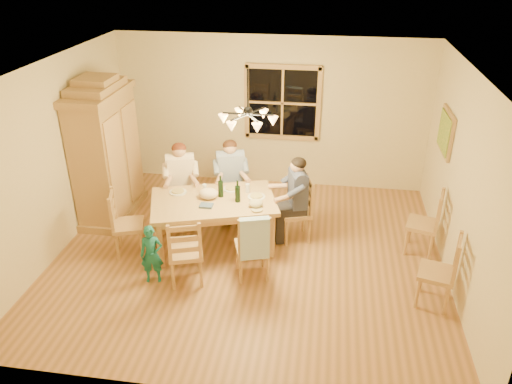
% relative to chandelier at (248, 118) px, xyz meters
% --- Properties ---
extents(floor, '(5.50, 5.50, 0.00)m').
position_rel_chandelier_xyz_m(floor, '(0.00, 0.00, -2.08)').
color(floor, olive).
rests_on(floor, ground).
extents(ceiling, '(5.50, 5.00, 0.02)m').
position_rel_chandelier_xyz_m(ceiling, '(0.00, 0.00, 0.62)').
color(ceiling, white).
rests_on(ceiling, wall_back).
extents(wall_back, '(5.50, 0.02, 2.70)m').
position_rel_chandelier_xyz_m(wall_back, '(0.00, 2.50, -0.73)').
color(wall_back, beige).
rests_on(wall_back, floor).
extents(wall_left, '(0.02, 5.00, 2.70)m').
position_rel_chandelier_xyz_m(wall_left, '(-2.75, 0.00, -0.73)').
color(wall_left, beige).
rests_on(wall_left, floor).
extents(wall_right, '(0.02, 5.00, 2.70)m').
position_rel_chandelier_xyz_m(wall_right, '(2.75, 0.00, -0.73)').
color(wall_right, beige).
rests_on(wall_right, floor).
extents(window, '(1.30, 0.06, 1.30)m').
position_rel_chandelier_xyz_m(window, '(0.20, 2.47, -0.53)').
color(window, black).
rests_on(window, wall_back).
extents(painting, '(0.06, 0.78, 0.64)m').
position_rel_chandelier_xyz_m(painting, '(2.71, 1.20, -0.48)').
color(painting, olive).
rests_on(painting, wall_right).
extents(chandelier, '(0.77, 0.68, 0.71)m').
position_rel_chandelier_xyz_m(chandelier, '(0.00, 0.00, 0.00)').
color(chandelier, black).
rests_on(chandelier, ceiling).
extents(armoire, '(0.66, 1.40, 2.30)m').
position_rel_chandelier_xyz_m(armoire, '(-2.42, 0.88, -1.02)').
color(armoire, olive).
rests_on(armoire, floor).
extents(dining_table, '(2.01, 1.56, 0.76)m').
position_rel_chandelier_xyz_m(dining_table, '(-0.55, 0.19, -1.42)').
color(dining_table, '#A68349').
rests_on(dining_table, floor).
extents(chair_far_left, '(0.55, 0.53, 0.99)m').
position_rel_chandelier_xyz_m(chair_far_left, '(-1.22, 0.85, -1.77)').
color(chair_far_left, '#A47048').
rests_on(chair_far_left, floor).
extents(chair_far_right, '(0.55, 0.53, 0.99)m').
position_rel_chandelier_xyz_m(chair_far_right, '(-0.47, 1.09, -1.77)').
color(chair_far_right, '#A47048').
rests_on(chair_far_right, floor).
extents(chair_near_left, '(0.55, 0.53, 0.99)m').
position_rel_chandelier_xyz_m(chair_near_left, '(-0.72, -0.74, -1.77)').
color(chair_near_left, '#A47048').
rests_on(chair_near_left, floor).
extents(chair_near_right, '(0.55, 0.53, 0.99)m').
position_rel_chandelier_xyz_m(chair_near_right, '(0.12, -0.47, -1.77)').
color(chair_near_right, '#A47048').
rests_on(chair_near_right, floor).
extents(chair_end_left, '(0.53, 0.55, 0.99)m').
position_rel_chandelier_xyz_m(chair_end_left, '(-1.71, -0.18, -1.77)').
color(chair_end_left, '#A47048').
rests_on(chair_end_left, floor).
extents(chair_end_right, '(0.53, 0.55, 0.99)m').
position_rel_chandelier_xyz_m(chair_end_right, '(0.62, 0.56, -1.77)').
color(chair_end_right, '#A47048').
rests_on(chair_end_right, floor).
extents(adult_woman, '(0.49, 0.51, 0.87)m').
position_rel_chandelier_xyz_m(adult_woman, '(-1.22, 0.85, -1.24)').
color(adult_woman, beige).
rests_on(adult_woman, floor).
extents(adult_plaid_man, '(0.49, 0.51, 0.87)m').
position_rel_chandelier_xyz_m(adult_plaid_man, '(-0.47, 1.09, -1.24)').
color(adult_plaid_man, navy).
rests_on(adult_plaid_man, floor).
extents(adult_slate_man, '(0.51, 0.49, 0.87)m').
position_rel_chandelier_xyz_m(adult_slate_man, '(0.62, 0.56, -1.24)').
color(adult_slate_man, '#3E4363').
rests_on(adult_slate_man, floor).
extents(towel, '(0.39, 0.21, 0.58)m').
position_rel_chandelier_xyz_m(towel, '(0.18, -0.65, -1.38)').
color(towel, '#A7C6E3').
rests_on(towel, chair_near_right).
extents(wine_bottle_a, '(0.08, 0.08, 0.33)m').
position_rel_chandelier_xyz_m(wine_bottle_a, '(-0.46, 0.31, -1.15)').
color(wine_bottle_a, black).
rests_on(wine_bottle_a, dining_table).
extents(wine_bottle_b, '(0.08, 0.08, 0.33)m').
position_rel_chandelier_xyz_m(wine_bottle_b, '(-0.19, 0.19, -1.15)').
color(wine_bottle_b, black).
rests_on(wine_bottle_b, dining_table).
extents(plate_woman, '(0.26, 0.26, 0.02)m').
position_rel_chandelier_xyz_m(plate_woman, '(-1.12, 0.34, -1.31)').
color(plate_woman, white).
rests_on(plate_woman, dining_table).
extents(plate_plaid, '(0.26, 0.26, 0.02)m').
position_rel_chandelier_xyz_m(plate_plaid, '(-0.35, 0.56, -1.31)').
color(plate_plaid, white).
rests_on(plate_plaid, dining_table).
extents(plate_slate, '(0.26, 0.26, 0.02)m').
position_rel_chandelier_xyz_m(plate_slate, '(0.06, 0.36, -1.31)').
color(plate_slate, white).
rests_on(plate_slate, dining_table).
extents(wine_glass_a, '(0.06, 0.06, 0.14)m').
position_rel_chandelier_xyz_m(wine_glass_a, '(-0.72, 0.38, -1.25)').
color(wine_glass_a, silver).
rests_on(wine_glass_a, dining_table).
extents(wine_glass_b, '(0.06, 0.06, 0.14)m').
position_rel_chandelier_xyz_m(wine_glass_b, '(-0.10, 0.50, -1.25)').
color(wine_glass_b, silver).
rests_on(wine_glass_b, dining_table).
extents(cap, '(0.20, 0.20, 0.11)m').
position_rel_chandelier_xyz_m(cap, '(0.09, 0.08, -1.26)').
color(cap, tan).
rests_on(cap, dining_table).
extents(napkin, '(0.21, 0.19, 0.03)m').
position_rel_chandelier_xyz_m(napkin, '(-0.60, -0.02, -1.30)').
color(napkin, '#475C82').
rests_on(napkin, dining_table).
extents(cloth_bundle, '(0.28, 0.22, 0.15)m').
position_rel_chandelier_xyz_m(cloth_bundle, '(-0.62, 0.23, -1.24)').
color(cloth_bundle, beige).
rests_on(cloth_bundle, dining_table).
extents(child, '(0.34, 0.26, 0.83)m').
position_rel_chandelier_xyz_m(child, '(-1.16, -0.79, -1.66)').
color(child, '#176A67').
rests_on(child, floor).
extents(chair_spare_front, '(0.52, 0.53, 0.99)m').
position_rel_chandelier_xyz_m(chair_spare_front, '(2.45, -0.71, -1.77)').
color(chair_spare_front, '#A47048').
rests_on(chair_spare_front, floor).
extents(chair_spare_back, '(0.52, 0.54, 0.99)m').
position_rel_chandelier_xyz_m(chair_spare_back, '(2.45, 0.47, -1.77)').
color(chair_spare_back, '#A47048').
rests_on(chair_spare_back, floor).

